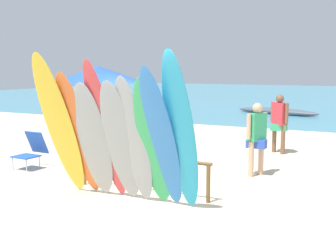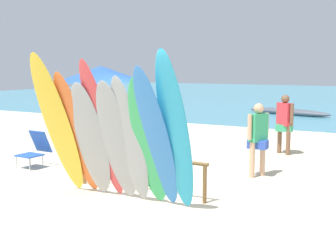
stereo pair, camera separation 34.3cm
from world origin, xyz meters
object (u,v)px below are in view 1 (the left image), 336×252
(surfboard_red_3, at_px, (105,131))
(surfboard_grey_4, at_px, (120,142))
(surfboard_orange_1, at_px, (79,135))
(beach_chair_blue, at_px, (96,138))
(surfboard_green_6, at_px, (153,143))
(beach_umbrella, at_px, (98,74))
(surfboard_blue_7, at_px, (161,139))
(distant_boat, at_px, (277,111))
(surfboard_grey_5, at_px, (134,141))
(beachgoer_midbeach, at_px, (257,134))
(beachgoer_strolling, at_px, (279,120))
(surfboard_teal_8, at_px, (181,133))
(surfboard_yellow_0, at_px, (60,126))
(beach_chair_red, at_px, (32,149))
(surfboard_grey_2, at_px, (94,141))
(surfboard_rack, at_px, (142,164))

(surfboard_red_3, height_order, surfboard_grey_4, surfboard_red_3)
(surfboard_orange_1, bearing_deg, beach_chair_blue, 123.02)
(surfboard_green_6, bearing_deg, beach_umbrella, 137.65)
(surfboard_green_6, height_order, surfboard_blue_7, surfboard_blue_7)
(distant_boat, bearing_deg, beach_umbrella, -95.39)
(surfboard_grey_4, distance_m, surfboard_grey_5, 0.27)
(surfboard_red_3, xyz_separation_m, beachgoer_midbeach, (1.80, 2.85, -0.32))
(surfboard_red_3, relative_size, beachgoer_strolling, 1.63)
(beach_chair_blue, bearing_deg, surfboard_grey_5, -70.87)
(beach_umbrella, xyz_separation_m, distant_boat, (1.22, 12.88, -1.95))
(surfboard_grey_4, relative_size, beach_umbrella, 0.96)
(surfboard_red_3, relative_size, surfboard_grey_4, 1.16)
(surfboard_green_6, height_order, surfboard_teal_8, surfboard_teal_8)
(surfboard_yellow_0, height_order, beachgoer_midbeach, surfboard_yellow_0)
(surfboard_orange_1, height_order, surfboard_green_6, surfboard_orange_1)
(beachgoer_strolling, xyz_separation_m, beach_chair_red, (-4.61, -4.17, -0.47))
(surfboard_grey_2, xyz_separation_m, surfboard_blue_7, (1.32, -0.05, 0.13))
(surfboard_teal_8, distance_m, beach_chair_blue, 5.15)
(surfboard_orange_1, relative_size, beachgoer_strolling, 1.51)
(beach_umbrella, bearing_deg, surfboard_red_3, -52.58)
(beachgoer_strolling, bearing_deg, beachgoer_midbeach, 124.19)
(surfboard_rack, height_order, beachgoer_midbeach, beachgoer_midbeach)
(surfboard_grey_2, xyz_separation_m, surfboard_green_6, (1.14, 0.00, 0.05))
(surfboard_teal_8, bearing_deg, beach_chair_red, 165.59)
(surfboard_rack, relative_size, surfboard_orange_1, 1.14)
(surfboard_rack, relative_size, surfboard_blue_7, 1.09)
(beach_chair_red, xyz_separation_m, beach_umbrella, (1.29, 0.79, 1.67))
(surfboard_rack, height_order, surfboard_red_3, surfboard_red_3)
(surfboard_rack, xyz_separation_m, surfboard_grey_5, (0.25, -0.68, 0.54))
(surfboard_grey_4, xyz_separation_m, distant_boat, (-0.68, 14.96, -0.88))
(surfboard_yellow_0, relative_size, distant_boat, 0.64)
(surfboard_green_6, height_order, beachgoer_strolling, surfboard_green_6)
(beach_chair_red, relative_size, distant_boat, 0.20)
(beach_chair_blue, bearing_deg, beach_umbrella, -75.65)
(surfboard_red_3, xyz_separation_m, distant_boat, (-0.40, 14.99, -1.05))
(surfboard_grey_2, bearing_deg, surfboard_grey_4, -3.45)
(surfboard_orange_1, bearing_deg, surfboard_blue_7, 0.53)
(surfboard_green_6, height_order, beach_chair_red, surfboard_green_6)
(beachgoer_strolling, bearing_deg, beach_chair_blue, 60.20)
(surfboard_orange_1, distance_m, surfboard_blue_7, 1.61)
(surfboard_green_6, xyz_separation_m, beach_chair_blue, (-3.40, 3.22, -0.63))
(surfboard_teal_8, distance_m, beachgoer_midbeach, 2.93)
(surfboard_red_3, height_order, beachgoer_strolling, surfboard_red_3)
(surfboard_grey_2, xyz_separation_m, distant_boat, (-0.15, 14.98, -0.87))
(surfboard_red_3, bearing_deg, beach_chair_blue, 133.41)
(surfboard_teal_8, height_order, beachgoer_midbeach, surfboard_teal_8)
(surfboard_grey_2, height_order, surfboard_grey_4, surfboard_grey_4)
(surfboard_orange_1, relative_size, surfboard_blue_7, 0.96)
(surfboard_grey_4, relative_size, beachgoer_midbeach, 1.43)
(surfboard_rack, height_order, beachgoer_strolling, beachgoer_strolling)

